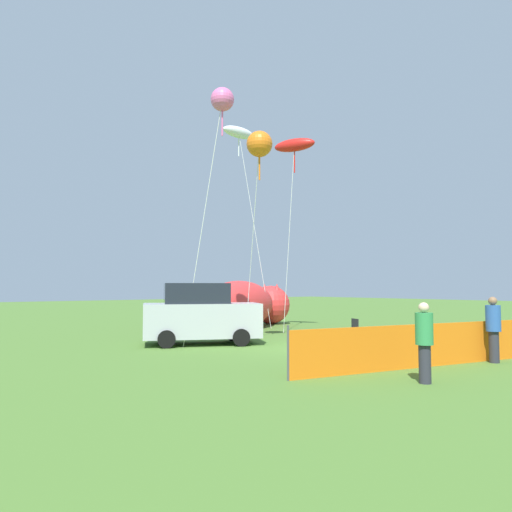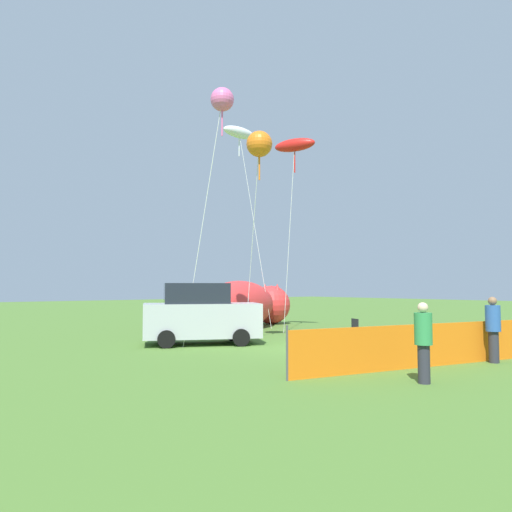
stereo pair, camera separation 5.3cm
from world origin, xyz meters
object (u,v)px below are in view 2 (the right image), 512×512
kite_red_lizard (295,146)px  kite_white_ghost (239,133)px  inflatable_cat (247,306)px  kite_orange_flower (259,145)px  kite_pink_octopus (222,101)px  spectator_in_green_shirt (493,327)px  spectator_in_red_shirt (423,339)px  parked_car (200,315)px  folding_chair (358,329)px

kite_red_lizard → kite_white_ghost: bearing=88.8°
inflatable_cat → kite_red_lizard: bearing=-106.1°
kite_white_ghost → kite_orange_flower: size_ratio=1.42×
kite_pink_octopus → kite_orange_flower: size_ratio=1.19×
kite_red_lizard → kite_orange_flower: 5.83m
spectator_in_green_shirt → kite_white_ghost: bearing=81.1°
spectator_in_red_shirt → kite_pink_octopus: size_ratio=0.19×
kite_orange_flower → parked_car: bearing=129.0°
parked_car → spectator_in_red_shirt: 9.10m
folding_chair → kite_orange_flower: kite_orange_flower is taller
kite_red_lizard → kite_orange_flower: bearing=-146.2°
spectator_in_green_shirt → kite_red_lizard: 12.85m
parked_car → folding_chair: bearing=-11.2°
spectator_in_green_shirt → parked_car: bearing=114.1°
inflatable_cat → kite_white_ghost: kite_white_ghost is taller
folding_chair → kite_white_ghost: size_ratio=0.08×
parked_car → spectator_in_green_shirt: 9.47m
spectator_in_green_shirt → kite_pink_octopus: size_ratio=0.20×
spectator_in_green_shirt → kite_pink_octopus: bearing=116.3°
kite_white_ghost → kite_red_lizard: bearing=-91.2°
parked_car → kite_red_lizard: bearing=40.5°
kite_white_ghost → folding_chair: bearing=-100.1°
parked_car → kite_pink_octopus: bearing=-56.2°
inflatable_cat → kite_red_lizard: kite_red_lizard is taller
folding_chair → kite_orange_flower: (-3.10, 1.82, 6.56)m
spectator_in_green_shirt → spectator_in_red_shirt: bearing=-173.7°
parked_car → inflatable_cat: size_ratio=0.60×
spectator_in_red_shirt → kite_pink_octopus: (0.30, 7.99, 7.65)m
parked_car → kite_white_ghost: bearing=70.7°
spectator_in_red_shirt → kite_pink_octopus: 11.07m
parked_car → kite_white_ghost: (6.13, 5.88, 9.24)m
folding_chair → parked_car: bearing=162.2°
parked_car → inflatable_cat: bearing=65.7°
inflatable_cat → kite_orange_flower: kite_orange_flower is taller
kite_red_lizard → kite_pink_octopus: bearing=-156.5°
parked_car → kite_orange_flower: bearing=-24.1°
spectator_in_red_shirt → spectator_in_green_shirt: (4.03, 0.45, 0.03)m
folding_chair → spectator_in_red_shirt: (-4.62, -5.60, 0.40)m
spectator_in_green_shirt → kite_red_lizard: size_ratio=0.20×
inflatable_cat → kite_pink_octopus: 10.84m
parked_car → kite_orange_flower: (1.36, -1.67, 6.05)m
folding_chair → kite_orange_flower: size_ratio=0.12×
spectator_in_green_shirt → kite_white_ghost: kite_white_ghost is taller
kite_white_ghost → kite_orange_flower: (-4.77, -7.56, -3.19)m
spectator_in_green_shirt → kite_white_ghost: 17.41m
kite_orange_flower → spectator_in_red_shirt: bearing=-101.6°
kite_orange_flower → inflatable_cat: bearing=55.6°
folding_chair → kite_red_lizard: (1.58, 4.95, 8.06)m
parked_car → kite_pink_octopus: (0.13, -1.10, 7.53)m
inflatable_cat → spectator_in_red_shirt: (-5.74, -13.59, -0.14)m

